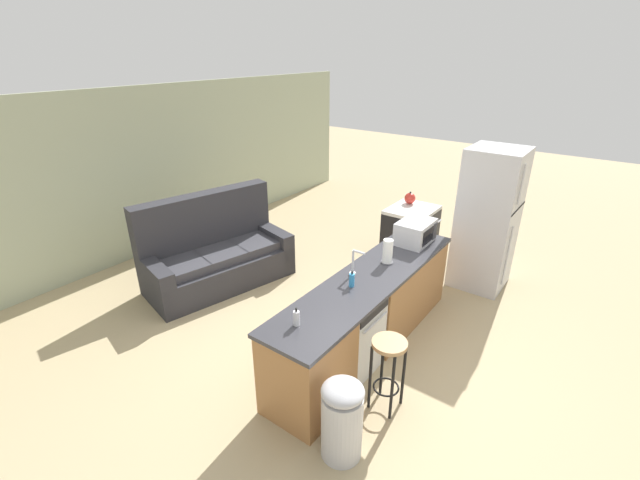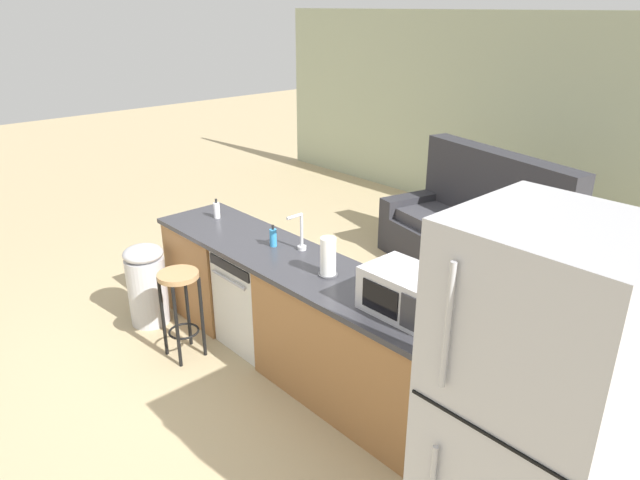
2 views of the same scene
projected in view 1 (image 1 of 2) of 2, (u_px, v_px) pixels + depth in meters
The scene contains 15 objects.
ground_plane at pixel (359, 353), 4.77m from camera, with size 24.00×24.00×0.00m, color tan.
wall_back at pixel (144, 173), 6.72m from camera, with size 10.00×0.06×2.60m.
kitchen_counter at pixel (372, 311), 4.77m from camera, with size 2.94×0.66×0.90m.
dishwasher at pixel (348, 333), 4.41m from camera, with size 0.58×0.61×0.84m.
stove_range at pixel (410, 236), 6.60m from camera, with size 0.76×0.68×0.90m.
refrigerator at pixel (488, 220), 5.79m from camera, with size 0.72×0.73×1.95m.
microwave at pixel (415, 232), 5.24m from camera, with size 0.50×0.37×0.28m.
sink_faucet at pixel (354, 264), 4.48m from camera, with size 0.07×0.18×0.30m.
paper_towel_roll at pixel (388, 252), 4.74m from camera, with size 0.14×0.14×0.28m.
soap_bottle at pixel (352, 280), 4.30m from camera, with size 0.06×0.06×0.18m.
dish_soap_bottle at pixel (296, 318), 3.69m from camera, with size 0.06×0.06×0.18m.
kettle at pixel (410, 198), 6.57m from camera, with size 0.21×0.17×0.19m.
bar_stool at pixel (388, 360), 3.85m from camera, with size 0.32×0.32×0.74m.
trash_bin at pixel (342, 419), 3.44m from camera, with size 0.35×0.35×0.74m.
couch at pixel (215, 256), 6.09m from camera, with size 2.15×1.34×1.27m.
Camera 1 is at (-3.34, -1.92, 3.11)m, focal length 24.00 mm.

